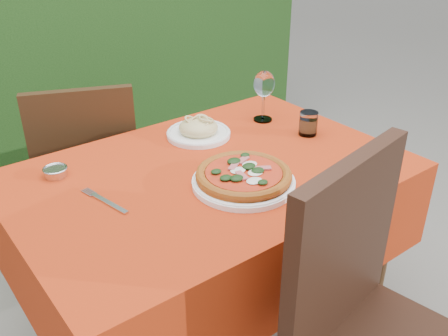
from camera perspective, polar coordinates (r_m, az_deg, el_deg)
ground at (r=2.08m, az=-1.34°, el=-18.58°), size 60.00×60.00×0.00m
hedge at (r=2.90m, az=-20.65°, el=14.51°), size 3.20×0.55×1.78m
dining_table at (r=1.70m, az=-1.57°, el=-4.66°), size 1.26×0.86×0.75m
chair_near at (r=1.37m, az=16.71°, el=-16.72°), size 0.53×0.53×1.01m
chair_far at (r=2.18m, az=-15.23°, el=-0.18°), size 0.53×0.53×0.90m
pizza_plate at (r=1.52m, az=2.26°, el=-1.06°), size 0.33×0.33×0.06m
pasta_plate at (r=1.85m, az=-2.94°, el=4.35°), size 0.24×0.24×0.07m
water_glass at (r=1.88m, az=9.60°, el=4.93°), size 0.07×0.07×0.09m
wine_glass at (r=1.95m, az=4.60°, el=9.32°), size 0.08×0.08×0.20m
fork at (r=1.47m, az=-13.01°, el=-3.94°), size 0.07×0.21×0.01m
steel_ramekin at (r=1.66m, az=-18.69°, el=-0.47°), size 0.07×0.07×0.03m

